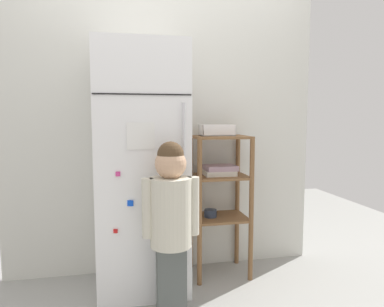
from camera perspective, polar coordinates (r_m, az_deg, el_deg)
name	(u,v)px	position (r m, az deg, el deg)	size (l,w,h in m)	color
ground_plane	(171,285)	(2.80, -3.48, -20.44)	(6.00, 6.00, 0.00)	#999993
kitchen_wall_back	(164,132)	(2.83, -4.57, 3.51)	(2.49, 0.03, 2.25)	silver
refrigerator	(141,169)	(2.53, -8.20, -2.50)	(0.63, 0.59, 1.75)	white
child_standing	(171,212)	(2.19, -3.44, -9.38)	(0.35, 0.26, 1.10)	#515654
pantry_shelf_unit	(220,186)	(2.76, 4.48, -5.33)	(0.43, 0.36, 1.10)	brown
fruit_bin	(219,131)	(2.72, 4.45, 3.61)	(0.26, 0.15, 0.09)	white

